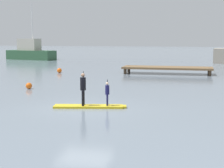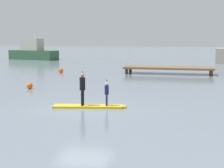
{
  "view_description": "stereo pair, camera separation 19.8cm",
  "coord_description": "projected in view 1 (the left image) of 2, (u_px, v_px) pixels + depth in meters",
  "views": [
    {
      "loc": [
        5.13,
        -15.95,
        3.32
      ],
      "look_at": [
        0.57,
        3.31,
        0.75
      ],
      "focal_mm": 57.28,
      "sensor_mm": 36.0,
      "label": 1
    },
    {
      "loc": [
        5.32,
        -15.91,
        3.32
      ],
      "look_at": [
        0.57,
        3.31,
        0.75
      ],
      "focal_mm": 57.28,
      "sensor_mm": 36.0,
      "label": 2
    }
  ],
  "objects": [
    {
      "name": "mooring_buoy_near",
      "position": [
        29.0,
        86.0,
        23.28
      ],
      "size": [
        0.41,
        0.41,
        0.41
      ],
      "primitive_type": "sphere",
      "color": "orange",
      "rests_on": "ground"
    },
    {
      "name": "floating_dock",
      "position": [
        167.0,
        68.0,
        32.89
      ],
      "size": [
        8.15,
        2.42,
        0.65
      ],
      "color": "brown",
      "rests_on": "ground"
    },
    {
      "name": "mooring_buoy_mid",
      "position": [
        59.0,
        70.0,
        33.97
      ],
      "size": [
        0.45,
        0.45,
        0.45
      ],
      "primitive_type": "sphere",
      "color": "orange",
      "rests_on": "ground"
    },
    {
      "name": "paddleboard_near",
      "position": [
        90.0,
        106.0,
        17.1
      ],
      "size": [
        3.52,
        1.36,
        0.1
      ],
      "color": "gold",
      "rests_on": "ground"
    },
    {
      "name": "paddler_child_solo",
      "position": [
        107.0,
        92.0,
        17.0
      ],
      "size": [
        0.23,
        0.39,
        1.23
      ],
      "color": "#19194C",
      "rests_on": "paddleboard_near"
    },
    {
      "name": "paddler_adult",
      "position": [
        83.0,
        87.0,
        16.99
      ],
      "size": [
        0.32,
        0.49,
        1.62
      ],
      "color": "black",
      "rests_on": "paddleboard_near"
    },
    {
      "name": "ground_plane",
      "position": [
        84.0,
        108.0,
        16.99
      ],
      "size": [
        240.0,
        240.0,
        0.0
      ],
      "primitive_type": "plane",
      "color": "slate"
    },
    {
      "name": "fishing_boat_green_midground",
      "position": [
        30.0,
        52.0,
        54.37
      ],
      "size": [
        8.19,
        4.02,
        8.42
      ],
      "color": "#2D5638",
      "rests_on": "ground"
    }
  ]
}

